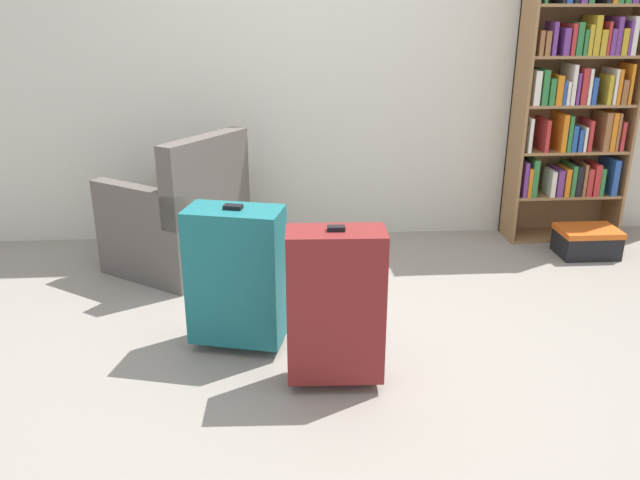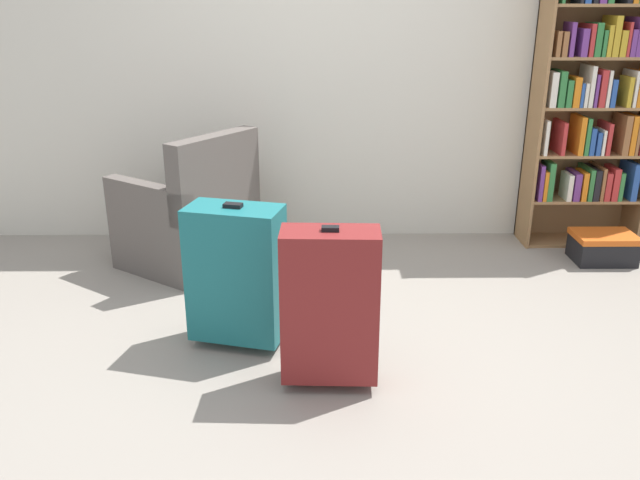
# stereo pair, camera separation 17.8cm
# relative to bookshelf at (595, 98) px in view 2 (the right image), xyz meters

# --- Properties ---
(ground_plane) EXTENTS (10.44, 10.44, 0.00)m
(ground_plane) POSITION_rel_bookshelf_xyz_m (-1.85, -1.59, -1.04)
(ground_plane) COLOR gray
(back_wall) EXTENTS (5.96, 0.10, 2.60)m
(back_wall) POSITION_rel_bookshelf_xyz_m (-1.85, 0.21, 0.26)
(back_wall) COLOR beige
(back_wall) RESTS_ON ground
(bookshelf) EXTENTS (0.80, 0.30, 1.95)m
(bookshelf) POSITION_rel_bookshelf_xyz_m (0.00, 0.00, 0.00)
(bookshelf) COLOR olive
(bookshelf) RESTS_ON ground
(armchair) EXTENTS (0.98, 0.98, 0.90)m
(armchair) POSITION_rel_bookshelf_xyz_m (-2.73, -0.42, -0.72)
(armchair) COLOR #59514C
(armchair) RESTS_ON ground
(mug) EXTENTS (0.12, 0.08, 0.10)m
(mug) POSITION_rel_bookshelf_xyz_m (-2.29, -0.55, -0.99)
(mug) COLOR white
(mug) RESTS_ON ground
(storage_box) EXTENTS (0.40, 0.29, 0.20)m
(storage_box) POSITION_rel_bookshelf_xyz_m (0.03, -0.39, -0.93)
(storage_box) COLOR black
(storage_box) RESTS_ON ground
(suitcase_dark_red) EXTENTS (0.44, 0.22, 0.77)m
(suitcase_dark_red) POSITION_rel_bookshelf_xyz_m (-1.85, -1.86, -0.64)
(suitcase_dark_red) COLOR maroon
(suitcase_dark_red) RESTS_ON ground
(suitcase_teal) EXTENTS (0.51, 0.35, 0.75)m
(suitcase_teal) POSITION_rel_bookshelf_xyz_m (-2.31, -1.48, -0.64)
(suitcase_teal) COLOR #19666B
(suitcase_teal) RESTS_ON ground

